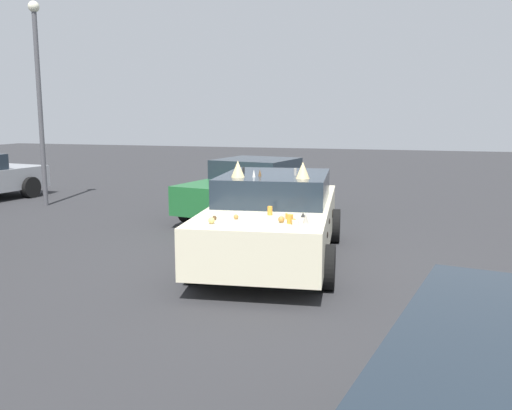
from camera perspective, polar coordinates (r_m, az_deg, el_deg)
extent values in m
plane|color=#2D2D30|center=(9.16, 1.81, -5.65)|extent=(60.00, 60.00, 0.00)
cube|color=beige|center=(9.02, 1.83, -1.88)|extent=(4.82, 2.37, 0.70)
cube|color=#1E2833|center=(9.10, 2.00, 1.86)|extent=(2.31, 1.93, 0.44)
cylinder|color=black|center=(7.61, 7.36, -6.41)|extent=(0.65, 0.29, 0.63)
cylinder|color=black|center=(7.91, -6.49, -5.78)|extent=(0.65, 0.29, 0.63)
cylinder|color=black|center=(10.41, 8.10, -2.14)|extent=(0.65, 0.29, 0.63)
cylinder|color=black|center=(10.63, -2.12, -1.81)|extent=(0.65, 0.29, 0.63)
ellipsoid|color=black|center=(10.36, -2.28, 0.24)|extent=(0.16, 0.04, 0.08)
ellipsoid|color=black|center=(10.09, -2.62, -0.14)|extent=(0.19, 0.04, 0.10)
ellipsoid|color=black|center=(9.34, -3.71, -2.42)|extent=(0.12, 0.03, 0.15)
ellipsoid|color=black|center=(10.75, -1.83, 0.32)|extent=(0.18, 0.04, 0.09)
ellipsoid|color=black|center=(8.52, 7.63, -1.68)|extent=(0.19, 0.04, 0.08)
ellipsoid|color=black|center=(9.18, -3.94, -2.26)|extent=(0.12, 0.03, 0.10)
ellipsoid|color=black|center=(7.94, 7.43, -3.10)|extent=(0.20, 0.04, 0.09)
ellipsoid|color=black|center=(9.88, 7.95, -0.92)|extent=(0.15, 0.04, 0.15)
ellipsoid|color=black|center=(8.54, -5.03, -3.23)|extent=(0.16, 0.04, 0.09)
sphere|color=#A87A38|center=(7.25, 2.64, -1.50)|extent=(0.09, 0.09, 0.09)
cylinder|color=orange|center=(7.79, 1.45, -0.59)|extent=(0.08, 0.08, 0.13)
sphere|color=#A87A38|center=(7.48, -2.09, -1.24)|extent=(0.07, 0.07, 0.07)
sphere|color=#A87A38|center=(7.12, 3.96, -1.74)|extent=(0.08, 0.08, 0.08)
cylinder|color=orange|center=(7.21, 3.55, -1.45)|extent=(0.10, 0.10, 0.12)
cone|color=black|center=(7.67, 4.91, -1.02)|extent=(0.09, 0.09, 0.06)
cylinder|color=silver|center=(7.08, 4.14, -1.87)|extent=(0.09, 0.09, 0.07)
sphere|color=tan|center=(7.20, -4.64, -1.61)|extent=(0.09, 0.09, 0.09)
sphere|color=#51381E|center=(7.45, -4.34, -1.34)|extent=(0.06, 0.06, 0.06)
cone|color=gray|center=(7.23, 5.18, -1.39)|extent=(0.10, 0.10, 0.13)
cylinder|color=silver|center=(7.38, 2.77, -1.22)|extent=(0.10, 0.10, 0.11)
cylinder|color=orange|center=(7.52, 2.93, -1.17)|extent=(0.14, 0.14, 0.07)
cylinder|color=black|center=(9.26, -1.31, 3.66)|extent=(0.05, 0.05, 0.09)
cylinder|color=#51381E|center=(8.52, 4.63, 3.01)|extent=(0.07, 0.07, 0.05)
cone|color=silver|center=(8.59, -0.22, 3.31)|extent=(0.07, 0.07, 0.12)
cylinder|color=gray|center=(8.85, 4.11, 3.46)|extent=(0.05, 0.05, 0.12)
cone|color=#51381E|center=(8.73, 0.40, 3.40)|extent=(0.07, 0.07, 0.12)
cone|color=#D8BC7F|center=(8.42, 4.88, 3.63)|extent=(0.21, 0.21, 0.26)
cone|color=#D8BC7F|center=(8.57, -1.90, 3.76)|extent=(0.21, 0.21, 0.26)
cylinder|color=black|center=(17.11, -22.36, 1.71)|extent=(0.63, 0.29, 0.60)
cube|color=#1E602D|center=(12.87, -0.30, 1.44)|extent=(4.48, 2.50, 0.62)
cube|color=#1E2833|center=(12.96, 0.05, 3.85)|extent=(1.95, 1.92, 0.44)
cylinder|color=black|center=(11.35, 0.84, -0.96)|extent=(0.71, 0.34, 0.68)
cylinder|color=black|center=(12.25, -6.93, -0.26)|extent=(0.71, 0.34, 0.68)
cylinder|color=black|center=(13.72, 5.62, 0.80)|extent=(0.71, 0.34, 0.68)
cylinder|color=black|center=(14.48, -1.19, 1.29)|extent=(0.71, 0.34, 0.68)
cylinder|color=#4C4C51|center=(15.36, -21.49, 9.04)|extent=(0.12, 0.12, 4.91)
sphere|color=#EAE5C6|center=(15.59, -22.08, 18.54)|extent=(0.28, 0.28, 0.28)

